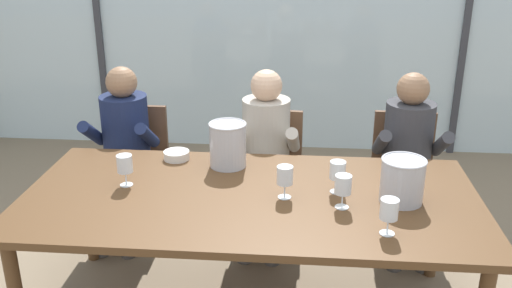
# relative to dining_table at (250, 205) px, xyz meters

# --- Properties ---
(ground) EXTENTS (14.00, 14.00, 0.00)m
(ground) POSITION_rel_dining_table_xyz_m (0.00, 1.00, -0.68)
(ground) COLOR #847056
(window_glass_panel) EXTENTS (7.59, 0.03, 2.60)m
(window_glass_panel) POSITION_rel_dining_table_xyz_m (0.00, 2.64, 0.62)
(window_glass_panel) COLOR silver
(window_glass_panel) RESTS_ON ground
(window_mullion_left) EXTENTS (0.06, 0.06, 2.60)m
(window_mullion_left) POSITION_rel_dining_table_xyz_m (-1.71, 2.62, 0.62)
(window_mullion_left) COLOR #38383D
(window_mullion_left) RESTS_ON ground
(window_mullion_right) EXTENTS (0.06, 0.06, 2.60)m
(window_mullion_right) POSITION_rel_dining_table_xyz_m (1.71, 2.62, 0.62)
(window_mullion_right) COLOR #38383D
(window_mullion_right) RESTS_ON ground
(dining_table) EXTENTS (2.39, 1.14, 0.75)m
(dining_table) POSITION_rel_dining_table_xyz_m (0.00, 0.00, 0.00)
(dining_table) COLOR brown
(dining_table) RESTS_ON ground
(chair_near_curtain) EXTENTS (0.44, 0.44, 0.87)m
(chair_near_curtain) POSITION_rel_dining_table_xyz_m (-0.91, 0.99, -0.18)
(chair_near_curtain) COLOR brown
(chair_near_curtain) RESTS_ON ground
(chair_left_of_center) EXTENTS (0.47, 0.47, 0.87)m
(chair_left_of_center) POSITION_rel_dining_table_xyz_m (0.05, 0.97, -0.18)
(chair_left_of_center) COLOR brown
(chair_left_of_center) RESTS_ON ground
(chair_center) EXTENTS (0.45, 0.45, 0.87)m
(chair_center) POSITION_rel_dining_table_xyz_m (0.96, 1.00, -0.18)
(chair_center) COLOR brown
(chair_center) RESTS_ON ground
(person_navy_polo) EXTENTS (0.47, 0.61, 1.19)m
(person_navy_polo) POSITION_rel_dining_table_xyz_m (-0.95, 0.84, -0.00)
(person_navy_polo) COLOR #192347
(person_navy_polo) RESTS_ON ground
(person_beige_jumper) EXTENTS (0.47, 0.62, 1.19)m
(person_beige_jumper) POSITION_rel_dining_table_xyz_m (0.02, 0.84, -0.00)
(person_beige_jumper) COLOR #B7AD9E
(person_beige_jumper) RESTS_ON ground
(person_charcoal_jacket) EXTENTS (0.46, 0.61, 1.19)m
(person_charcoal_jacket) POSITION_rel_dining_table_xyz_m (0.96, 0.84, -0.00)
(person_charcoal_jacket) COLOR #38383D
(person_charcoal_jacket) RESTS_ON ground
(ice_bucket_primary) EXTENTS (0.23, 0.23, 0.23)m
(ice_bucket_primary) POSITION_rel_dining_table_xyz_m (0.77, -0.01, 0.18)
(ice_bucket_primary) COLOR #B7B7BC
(ice_bucket_primary) RESTS_ON dining_table
(ice_bucket_secondary) EXTENTS (0.22, 0.22, 0.26)m
(ice_bucket_secondary) POSITION_rel_dining_table_xyz_m (-0.17, 0.37, 0.20)
(ice_bucket_secondary) COLOR #B7B7BC
(ice_bucket_secondary) RESTS_ON dining_table
(tasting_bowl) EXTENTS (0.16, 0.16, 0.05)m
(tasting_bowl) POSITION_rel_dining_table_xyz_m (-0.49, 0.45, 0.09)
(tasting_bowl) COLOR silver
(tasting_bowl) RESTS_ON dining_table
(wine_glass_by_left_taster) EXTENTS (0.08, 0.08, 0.17)m
(wine_glass_by_left_taster) POSITION_rel_dining_table_xyz_m (0.47, -0.10, 0.18)
(wine_glass_by_left_taster) COLOR silver
(wine_glass_by_left_taster) RESTS_ON dining_table
(wine_glass_near_bucket) EXTENTS (0.08, 0.08, 0.17)m
(wine_glass_near_bucket) POSITION_rel_dining_table_xyz_m (0.45, 0.07, 0.18)
(wine_glass_near_bucket) COLOR silver
(wine_glass_near_bucket) RESTS_ON dining_table
(wine_glass_center_pour) EXTENTS (0.08, 0.08, 0.17)m
(wine_glass_center_pour) POSITION_rel_dining_table_xyz_m (0.66, -0.34, 0.18)
(wine_glass_center_pour) COLOR silver
(wine_glass_center_pour) RESTS_ON dining_table
(wine_glass_by_right_taster) EXTENTS (0.08, 0.08, 0.17)m
(wine_glass_by_right_taster) POSITION_rel_dining_table_xyz_m (-0.68, 0.06, 0.18)
(wine_glass_by_right_taster) COLOR silver
(wine_glass_by_right_taster) RESTS_ON dining_table
(wine_glass_spare_empty) EXTENTS (0.08, 0.08, 0.17)m
(wine_glass_spare_empty) POSITION_rel_dining_table_xyz_m (0.18, -0.02, 0.18)
(wine_glass_spare_empty) COLOR silver
(wine_glass_spare_empty) RESTS_ON dining_table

